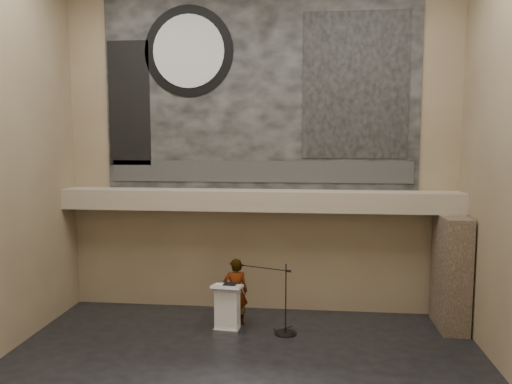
# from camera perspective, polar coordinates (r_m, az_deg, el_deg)

# --- Properties ---
(floor) EXTENTS (10.00, 10.00, 0.00)m
(floor) POSITION_cam_1_polar(r_m,az_deg,el_deg) (9.97, -2.06, -20.73)
(floor) COLOR black
(floor) RESTS_ON ground
(wall_back) EXTENTS (10.00, 0.02, 8.50)m
(wall_back) POSITION_cam_1_polar(r_m,az_deg,el_deg) (12.86, 0.37, 5.04)
(wall_back) COLOR #7F6750
(wall_back) RESTS_ON floor
(wall_front) EXTENTS (10.00, 0.02, 8.50)m
(wall_front) POSITION_cam_1_polar(r_m,az_deg,el_deg) (4.96, -8.75, 3.03)
(wall_front) COLOR #7F6750
(wall_front) RESTS_ON floor
(soffit) EXTENTS (10.00, 0.80, 0.50)m
(soffit) POSITION_cam_1_polar(r_m,az_deg,el_deg) (12.56, 0.19, -0.94)
(soffit) COLOR gray
(soffit) RESTS_ON wall_back
(sprinkler_left) EXTENTS (0.04, 0.04, 0.06)m
(sprinkler_left) POSITION_cam_1_polar(r_m,az_deg,el_deg) (12.81, -6.98, -2.11)
(sprinkler_left) COLOR #B2893D
(sprinkler_left) RESTS_ON soffit
(sprinkler_right) EXTENTS (0.04, 0.04, 0.06)m
(sprinkler_right) POSITION_cam_1_polar(r_m,az_deg,el_deg) (12.50, 8.87, -2.34)
(sprinkler_right) COLOR #B2893D
(sprinkler_right) RESTS_ON soffit
(banner) EXTENTS (8.00, 0.05, 5.00)m
(banner) POSITION_cam_1_polar(r_m,az_deg,el_deg) (12.88, 0.37, 11.50)
(banner) COLOR black
(banner) RESTS_ON wall_back
(banner_text_strip) EXTENTS (7.76, 0.02, 0.55)m
(banner_text_strip) POSITION_cam_1_polar(r_m,az_deg,el_deg) (12.82, 0.34, 2.35)
(banner_text_strip) COLOR #2B2B2B
(banner_text_strip) RESTS_ON banner
(banner_clock_rim) EXTENTS (2.30, 0.02, 2.30)m
(banner_clock_rim) POSITION_cam_1_polar(r_m,az_deg,el_deg) (13.27, -7.71, 15.65)
(banner_clock_rim) COLOR black
(banner_clock_rim) RESTS_ON banner
(banner_clock_face) EXTENTS (1.84, 0.02, 1.84)m
(banner_clock_face) POSITION_cam_1_polar(r_m,az_deg,el_deg) (13.25, -7.73, 15.66)
(banner_clock_face) COLOR silver
(banner_clock_face) RESTS_ON banner
(banner_building_print) EXTENTS (2.60, 0.02, 3.60)m
(banner_building_print) POSITION_cam_1_polar(r_m,az_deg,el_deg) (12.84, 11.31, 11.85)
(banner_building_print) COLOR black
(banner_building_print) RESTS_ON banner
(banner_brick_print) EXTENTS (1.10, 0.02, 3.20)m
(banner_brick_print) POSITION_cam_1_polar(r_m,az_deg,el_deg) (13.58, -14.30, 9.77)
(banner_brick_print) COLOR black
(banner_brick_print) RESTS_ON banner
(stone_pier) EXTENTS (0.60, 1.40, 2.70)m
(stone_pier) POSITION_cam_1_polar(r_m,az_deg,el_deg) (12.81, 21.38, -8.52)
(stone_pier) COLOR #443629
(stone_pier) RESTS_ON floor
(lectern) EXTENTS (0.73, 0.56, 1.13)m
(lectern) POSITION_cam_1_polar(r_m,az_deg,el_deg) (12.00, -3.29, -13.06)
(lectern) COLOR silver
(lectern) RESTS_ON floor
(binder) EXTENTS (0.30, 0.25, 0.04)m
(binder) POSITION_cam_1_polar(r_m,az_deg,el_deg) (11.83, -3.01, -10.48)
(binder) COLOR black
(binder) RESTS_ON lectern
(papers) EXTENTS (0.23, 0.30, 0.00)m
(papers) POSITION_cam_1_polar(r_m,az_deg,el_deg) (11.86, -4.13, -10.52)
(papers) COLOR silver
(papers) RESTS_ON lectern
(speaker_person) EXTENTS (0.66, 0.50, 1.64)m
(speaker_person) POSITION_cam_1_polar(r_m,az_deg,el_deg) (12.27, -2.35, -11.33)
(speaker_person) COLOR silver
(speaker_person) RESTS_ON floor
(mic_stand) EXTENTS (1.42, 0.69, 1.65)m
(mic_stand) POSITION_cam_1_polar(r_m,az_deg,el_deg) (11.95, 3.21, -14.73)
(mic_stand) COLOR black
(mic_stand) RESTS_ON floor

